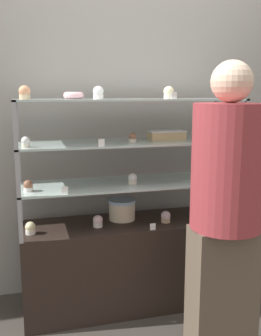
% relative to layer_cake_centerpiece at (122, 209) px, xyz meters
% --- Properties ---
extents(ground_plane, '(20.00, 20.00, 0.00)m').
position_rel_layer_cake_centerpiece_xyz_m(ground_plane, '(0.04, -0.06, -0.67)').
color(ground_plane, '#38332D').
extents(back_wall, '(8.00, 0.05, 2.60)m').
position_rel_layer_cake_centerpiece_xyz_m(back_wall, '(0.04, 0.31, 0.63)').
color(back_wall, gray).
rests_on(back_wall, ground_plane).
extents(display_base, '(1.45, 0.45, 0.60)m').
position_rel_layer_cake_centerpiece_xyz_m(display_base, '(0.04, -0.06, -0.37)').
color(display_base, black).
rests_on(display_base, ground_plane).
extents(display_riser_lower, '(1.45, 0.45, 0.27)m').
position_rel_layer_cake_centerpiece_xyz_m(display_riser_lower, '(0.04, -0.06, 0.19)').
color(display_riser_lower, '#99999E').
rests_on(display_riser_lower, display_base).
extents(display_riser_middle, '(1.45, 0.45, 0.27)m').
position_rel_layer_cake_centerpiece_xyz_m(display_riser_middle, '(0.04, -0.06, 0.46)').
color(display_riser_middle, '#99999E').
rests_on(display_riser_middle, display_riser_lower).
extents(display_riser_upper, '(1.45, 0.45, 0.27)m').
position_rel_layer_cake_centerpiece_xyz_m(display_riser_upper, '(0.04, -0.06, 0.73)').
color(display_riser_upper, '#99999E').
rests_on(display_riser_upper, display_riser_middle).
extents(layer_cake_centerpiece, '(0.19, 0.19, 0.14)m').
position_rel_layer_cake_centerpiece_xyz_m(layer_cake_centerpiece, '(0.00, 0.00, 0.00)').
color(layer_cake_centerpiece, beige).
rests_on(layer_cake_centerpiece, display_base).
extents(sheet_cake_frosted, '(0.24, 0.13, 0.06)m').
position_rel_layer_cake_centerpiece_xyz_m(sheet_cake_frosted, '(0.30, -0.03, 0.51)').
color(sheet_cake_frosted, '#DBBC84').
rests_on(sheet_cake_frosted, display_riser_middle).
extents(cupcake_0, '(0.06, 0.06, 0.08)m').
position_rel_layer_cake_centerpiece_xyz_m(cupcake_0, '(-0.61, -0.13, -0.03)').
color(cupcake_0, white).
rests_on(cupcake_0, display_base).
extents(cupcake_1, '(0.06, 0.06, 0.08)m').
position_rel_layer_cake_centerpiece_xyz_m(cupcake_1, '(-0.19, -0.11, -0.03)').
color(cupcake_1, white).
rests_on(cupcake_1, display_base).
extents(cupcake_2, '(0.06, 0.06, 0.08)m').
position_rel_layer_cake_centerpiece_xyz_m(cupcake_2, '(0.27, -0.14, -0.03)').
color(cupcake_2, '#CCB28C').
rests_on(cupcake_2, display_base).
extents(cupcake_3, '(0.06, 0.06, 0.08)m').
position_rel_layer_cake_centerpiece_xyz_m(cupcake_3, '(0.72, -0.18, -0.03)').
color(cupcake_3, '#CCB28C').
rests_on(cupcake_3, display_base).
extents(price_tag_0, '(0.04, 0.00, 0.04)m').
position_rel_layer_cake_centerpiece_xyz_m(price_tag_0, '(0.14, -0.26, -0.05)').
color(price_tag_0, white).
rests_on(price_tag_0, display_base).
extents(cupcake_4, '(0.06, 0.06, 0.07)m').
position_rel_layer_cake_centerpiece_xyz_m(cupcake_4, '(-0.62, -0.14, 0.24)').
color(cupcake_4, white).
rests_on(cupcake_4, display_riser_lower).
extents(cupcake_5, '(0.06, 0.06, 0.07)m').
position_rel_layer_cake_centerpiece_xyz_m(cupcake_5, '(0.04, -0.11, 0.24)').
color(cupcake_5, beige).
rests_on(cupcake_5, display_riser_lower).
extents(cupcake_6, '(0.06, 0.06, 0.07)m').
position_rel_layer_cake_centerpiece_xyz_m(cupcake_6, '(0.70, -0.10, 0.24)').
color(cupcake_6, white).
rests_on(cupcake_6, display_riser_lower).
extents(price_tag_1, '(0.04, 0.00, 0.04)m').
position_rel_layer_cake_centerpiece_xyz_m(price_tag_1, '(-0.41, -0.26, 0.22)').
color(price_tag_1, white).
rests_on(price_tag_1, display_riser_lower).
extents(cupcake_7, '(0.05, 0.05, 0.06)m').
position_rel_layer_cake_centerpiece_xyz_m(cupcake_7, '(-0.62, -0.18, 0.51)').
color(cupcake_7, beige).
rests_on(cupcake_7, display_riser_middle).
extents(cupcake_8, '(0.05, 0.05, 0.06)m').
position_rel_layer_cake_centerpiece_xyz_m(cupcake_8, '(0.04, -0.11, 0.51)').
color(cupcake_8, beige).
rests_on(cupcake_8, display_riser_middle).
extents(cupcake_9, '(0.05, 0.05, 0.06)m').
position_rel_layer_cake_centerpiece_xyz_m(cupcake_9, '(0.72, -0.12, 0.51)').
color(cupcake_9, white).
rests_on(cupcake_9, display_riser_middle).
extents(price_tag_2, '(0.04, 0.00, 0.04)m').
position_rel_layer_cake_centerpiece_xyz_m(price_tag_2, '(-0.19, -0.26, 0.50)').
color(price_tag_2, white).
rests_on(price_tag_2, display_riser_middle).
extents(cupcake_10, '(0.06, 0.06, 0.08)m').
position_rel_layer_cake_centerpiece_xyz_m(cupcake_10, '(-0.61, -0.18, 0.79)').
color(cupcake_10, '#CCB28C').
rests_on(cupcake_10, display_riser_upper).
extents(cupcake_11, '(0.06, 0.06, 0.08)m').
position_rel_layer_cake_centerpiece_xyz_m(cupcake_11, '(-0.17, -0.12, 0.79)').
color(cupcake_11, white).
rests_on(cupcake_11, display_riser_upper).
extents(cupcake_12, '(0.06, 0.06, 0.08)m').
position_rel_layer_cake_centerpiece_xyz_m(cupcake_12, '(0.27, -0.16, 0.79)').
color(cupcake_12, beige).
rests_on(cupcake_12, display_riser_upper).
extents(cupcake_13, '(0.06, 0.06, 0.08)m').
position_rel_layer_cake_centerpiece_xyz_m(cupcake_13, '(0.71, -0.13, 0.79)').
color(cupcake_13, beige).
rests_on(cupcake_13, display_riser_upper).
extents(price_tag_3, '(0.04, 0.00, 0.04)m').
position_rel_layer_cake_centerpiece_xyz_m(price_tag_3, '(0.26, -0.26, 0.77)').
color(price_tag_3, white).
rests_on(price_tag_3, display_riser_upper).
extents(donut_glazed, '(0.13, 0.13, 0.04)m').
position_rel_layer_cake_centerpiece_xyz_m(donut_glazed, '(-0.31, -0.00, 0.77)').
color(donut_glazed, '#EFB2BC').
rests_on(donut_glazed, display_riser_upper).
extents(customer_figure, '(0.38, 0.38, 1.62)m').
position_rel_layer_cake_centerpiece_xyz_m(customer_figure, '(0.39, -0.72, 0.20)').
color(customer_figure, brown).
rests_on(customer_figure, ground_plane).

